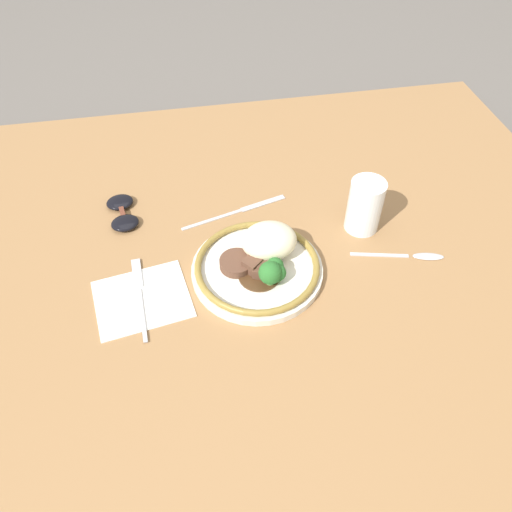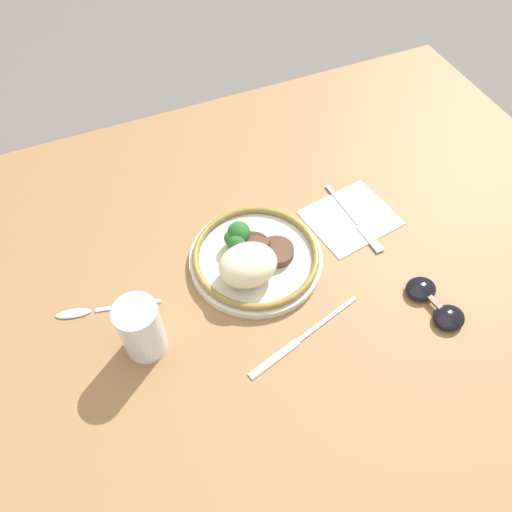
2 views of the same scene
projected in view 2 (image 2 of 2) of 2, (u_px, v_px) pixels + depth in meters
The scene contains 9 objects.
ground_plane at pixel (269, 301), 0.88m from camera, with size 8.00×8.00×0.00m, color #5B5651.
dining_table at pixel (269, 294), 0.87m from camera, with size 1.37×1.05×0.04m.
napkin at pixel (351, 218), 0.94m from camera, with size 0.18×0.16×0.00m.
plate at pixel (254, 257), 0.86m from camera, with size 0.23×0.23×0.08m.
juice_glass at pixel (142, 331), 0.75m from camera, with size 0.07×0.07×0.11m.
fork at pixel (358, 223), 0.93m from camera, with size 0.02×0.18×0.00m.
knife at pixel (301, 339), 0.79m from camera, with size 0.22×0.07×0.00m.
spoon at pixel (87, 312), 0.82m from camera, with size 0.17×0.05×0.01m.
sunglasses at pixel (435, 303), 0.82m from camera, with size 0.07×0.12×0.02m.
Camera 2 is at (0.20, 0.41, 0.76)m, focal length 35.00 mm.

